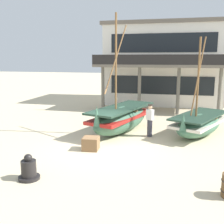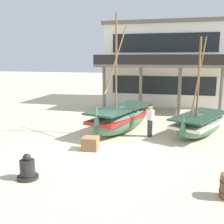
# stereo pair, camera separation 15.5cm
# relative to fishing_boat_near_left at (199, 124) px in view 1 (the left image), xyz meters

# --- Properties ---
(ground_plane) EXTENTS (120.00, 120.00, 0.00)m
(ground_plane) POSITION_rel_fishing_boat_near_left_xyz_m (-4.21, -2.88, -0.62)
(ground_plane) COLOR beige
(fishing_boat_near_left) EXTENTS (3.28, 4.50, 5.01)m
(fishing_boat_near_left) POSITION_rel_fishing_boat_near_left_xyz_m (0.00, 0.00, 0.00)
(fishing_boat_near_left) COLOR #427056
(fishing_boat_near_left) RESTS_ON ground
(fishing_boat_centre_large) EXTENTS (3.02, 5.20, 6.15)m
(fishing_boat_centre_large) POSITION_rel_fishing_boat_near_left_xyz_m (-4.07, -0.34, 0.15)
(fishing_boat_centre_large) COLOR #427056
(fishing_boat_centre_large) RESTS_ON ground
(fisherman_by_hull) EXTENTS (0.42, 0.38, 1.68)m
(fisherman_by_hull) POSITION_rel_fishing_boat_near_left_xyz_m (-2.47, -0.86, 0.21)
(fisherman_by_hull) COLOR #33333D
(fisherman_by_hull) RESTS_ON ground
(capstan_winch) EXTENTS (0.71, 0.71, 0.88)m
(capstan_winch) POSITION_rel_fishing_boat_near_left_xyz_m (-5.82, -6.89, -0.29)
(capstan_winch) COLOR black
(capstan_winch) RESTS_ON ground
(cargo_crate) EXTENTS (0.74, 0.74, 0.57)m
(cargo_crate) POSITION_rel_fishing_boat_near_left_xyz_m (-4.76, -3.56, -0.34)
(cargo_crate) COLOR olive
(cargo_crate) RESTS_ON ground
(harbor_building_main) EXTENTS (10.11, 9.42, 6.92)m
(harbor_building_main) POSITION_rel_fishing_boat_near_left_xyz_m (-2.55, 10.91, 2.85)
(harbor_building_main) COLOR white
(harbor_building_main) RESTS_ON ground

